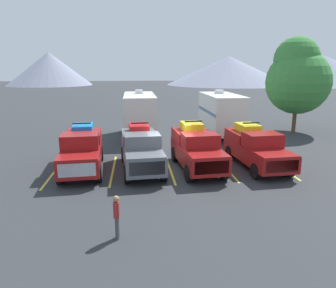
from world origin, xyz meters
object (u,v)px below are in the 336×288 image
Objects in this scene: pickup_truck_d at (256,147)px; camper_trailer_a at (140,113)px; camper_trailer_b at (221,113)px; pickup_truck_b at (141,149)px; pickup_truck_a at (82,149)px; person_a at (117,214)px; pickup_truck_c at (196,148)px.

pickup_truck_d is 0.74× the size of camper_trailer_a.
pickup_truck_b is at bearing -129.75° from camper_trailer_b.
camper_trailer_a is at bearing 177.56° from camper_trailer_b.
pickup_truck_a is 0.78× the size of camper_trailer_b.
person_a is at bearing -93.70° from camper_trailer_a.
pickup_truck_d is 0.76× the size of camper_trailer_b.
pickup_truck_c is at bearing 60.64° from person_a.
camper_trailer_a is at bearing 67.62° from pickup_truck_a.
camper_trailer_a is 15.96m from person_a.
camper_trailer_b is at bearing 66.10° from pickup_truck_c.
pickup_truck_c reaches higher than pickup_truck_a.
camper_trailer_a reaches higher than pickup_truck_b.
pickup_truck_a is 3.76× the size of person_a.
camper_trailer_a is at bearing 127.99° from pickup_truck_d.
pickup_truck_b reaches higher than pickup_truck_d.
camper_trailer_a is at bearing 89.62° from pickup_truck_b.
camper_trailer_b is at bearing 63.48° from person_a.
pickup_truck_a is 1.03× the size of pickup_truck_d.
camper_trailer_a reaches higher than pickup_truck_d.
pickup_truck_b is at bearing 82.53° from person_a.
camper_trailer_a is (3.37, 8.18, 0.82)m from pickup_truck_a.
camper_trailer_a is 4.95× the size of person_a.
pickup_truck_a is at bearing 174.82° from pickup_truck_b.
person_a is at bearing -97.47° from pickup_truck_b.
pickup_truck_c is at bearing -2.44° from pickup_truck_b.
pickup_truck_c is 8.35m from person_a.
pickup_truck_d is at bearing -1.74° from pickup_truck_a.
pickup_truck_a is 8.06m from person_a.
person_a is at bearing -119.36° from pickup_truck_c.
pickup_truck_b is 10.68m from camper_trailer_b.
person_a is (-7.65, -7.41, -0.24)m from pickup_truck_d.
pickup_truck_a reaches higher than pickup_truck_d.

